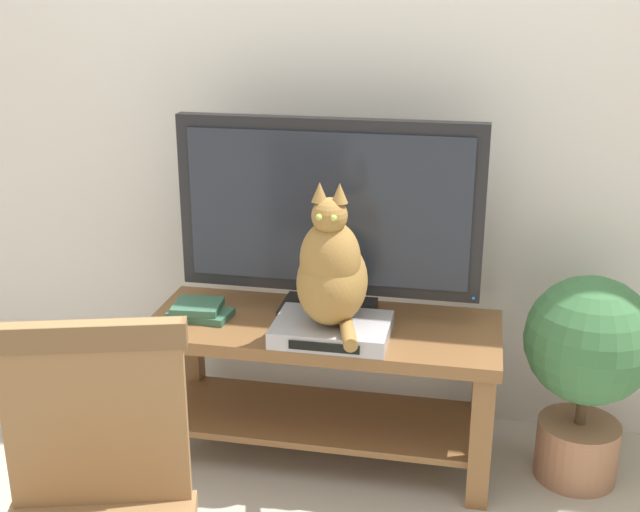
# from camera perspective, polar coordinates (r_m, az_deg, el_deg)

# --- Properties ---
(back_wall) EXTENTS (7.00, 0.12, 2.80)m
(back_wall) POSITION_cam_1_polar(r_m,az_deg,el_deg) (2.97, 1.65, 14.60)
(back_wall) COLOR silver
(back_wall) RESTS_ON ground
(tv_stand) EXTENTS (1.20, 0.48, 0.51)m
(tv_stand) POSITION_cam_1_polar(r_m,az_deg,el_deg) (2.84, 0.20, -7.58)
(tv_stand) COLOR brown
(tv_stand) RESTS_ON ground
(tv) EXTENTS (1.03, 0.20, 0.68)m
(tv) POSITION_cam_1_polar(r_m,az_deg,el_deg) (2.74, 0.60, 3.01)
(tv) COLOR black
(tv) RESTS_ON tv_stand
(media_box) EXTENTS (0.38, 0.27, 0.06)m
(media_box) POSITION_cam_1_polar(r_m,az_deg,el_deg) (2.66, 0.84, -5.17)
(media_box) COLOR #ADADB2
(media_box) RESTS_ON tv_stand
(cat) EXTENTS (0.23, 0.36, 0.48)m
(cat) POSITION_cam_1_polar(r_m,az_deg,el_deg) (2.57, 0.82, -1.10)
(cat) COLOR olive
(cat) RESTS_ON media_box
(wooden_chair) EXTENTS (0.52, 0.52, 0.93)m
(wooden_chair) POSITION_cam_1_polar(r_m,az_deg,el_deg) (1.90, -15.53, -16.64)
(wooden_chair) COLOR olive
(wooden_chair) RESTS_ON ground
(book_stack) EXTENTS (0.22, 0.16, 0.05)m
(book_stack) POSITION_cam_1_polar(r_m,az_deg,el_deg) (2.85, -8.44, -3.79)
(book_stack) COLOR #38664C
(book_stack) RESTS_ON tv_stand
(potted_plant) EXTENTS (0.42, 0.42, 0.72)m
(potted_plant) POSITION_cam_1_polar(r_m,az_deg,el_deg) (2.82, 18.18, -6.96)
(potted_plant) COLOR #9E6B4C
(potted_plant) RESTS_ON ground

